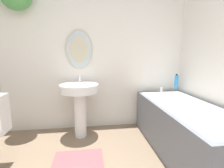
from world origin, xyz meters
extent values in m
cube|color=silver|center=(0.00, 2.38, 1.20)|extent=(2.92, 0.06, 2.40)
ellipsoid|color=beige|center=(-0.24, 2.34, 1.24)|extent=(0.40, 0.02, 0.57)
ellipsoid|color=silver|center=(-0.24, 2.33, 1.24)|extent=(0.36, 0.01, 0.53)
cylinder|color=white|center=(-0.24, 2.05, 0.33)|extent=(0.17, 0.17, 0.65)
cylinder|color=white|center=(-0.24, 2.05, 0.71)|extent=(0.53, 0.53, 0.11)
cylinder|color=silver|center=(-0.24, 2.20, 0.81)|extent=(0.02, 0.02, 0.10)
cube|color=slate|center=(1.03, 1.49, 0.29)|extent=(0.71, 1.63, 0.57)
cube|color=white|center=(1.03, 1.49, 0.55)|extent=(0.61, 1.53, 0.04)
cylinder|color=silver|center=(1.03, 2.20, 0.61)|extent=(0.04, 0.04, 0.08)
cylinder|color=#2D84C6|center=(1.23, 2.13, 0.75)|extent=(0.06, 0.06, 0.20)
cylinder|color=black|center=(1.23, 2.13, 0.86)|extent=(0.03, 0.03, 0.02)
cube|color=#934C51|center=(-0.24, 1.46, 0.01)|extent=(0.54, 0.39, 0.02)
camera|label=1|loc=(-0.10, -0.18, 1.14)|focal=26.00mm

